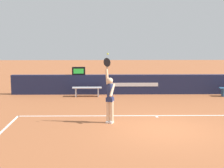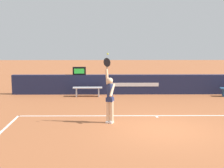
{
  "view_description": "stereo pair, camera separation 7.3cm",
  "coord_description": "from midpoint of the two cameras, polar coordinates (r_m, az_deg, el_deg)",
  "views": [
    {
      "loc": [
        -2.05,
        -11.73,
        3.47
      ],
      "look_at": [
        -1.86,
        1.12,
        1.48
      ],
      "focal_mm": 54.32,
      "sensor_mm": 36.0,
      "label": 1
    },
    {
      "loc": [
        -1.97,
        -11.73,
        3.47
      ],
      "look_at": [
        -1.86,
        1.12,
        1.48
      ],
      "focal_mm": 54.32,
      "sensor_mm": 36.0,
      "label": 2
    }
  ],
  "objects": [
    {
      "name": "back_wall",
      "position": [
        19.03,
        5.55,
        -0.07
      ],
      "size": [
        14.74,
        0.31,
        1.09
      ],
      "color": "#1C2142",
      "rests_on": "ground"
    },
    {
      "name": "tennis_ball",
      "position": [
        12.56,
        -0.57,
        5.09
      ],
      "size": [
        0.07,
        0.07,
        0.07
      ],
      "color": "#C8D92F"
    },
    {
      "name": "ground_plane",
      "position": [
        12.4,
        8.92,
        -7.55
      ],
      "size": [
        60.0,
        60.0,
        0.0
      ],
      "primitive_type": "plane",
      "color": "#A55C35"
    },
    {
      "name": "speed_display",
      "position": [
        18.89,
        -5.42,
        2.21
      ],
      "size": [
        0.72,
        0.21,
        0.44
      ],
      "color": "black",
      "rests_on": "back_wall"
    },
    {
      "name": "tennis_player",
      "position": [
        12.87,
        -0.22,
        -2.05
      ],
      "size": [
        0.48,
        0.46,
        2.52
      ],
      "color": "beige",
      "rests_on": "ground"
    },
    {
      "name": "court_lines",
      "position": [
        11.6,
        9.6,
        -8.71
      ],
      "size": [
        11.6,
        5.82,
        0.0
      ],
      "color": "white",
      "rests_on": "ground"
    },
    {
      "name": "courtside_bench_far",
      "position": [
        18.28,
        -4.01,
        -0.92
      ],
      "size": [
        1.58,
        0.39,
        0.51
      ],
      "color": "#B6B7C0",
      "rests_on": "ground"
    }
  ]
}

